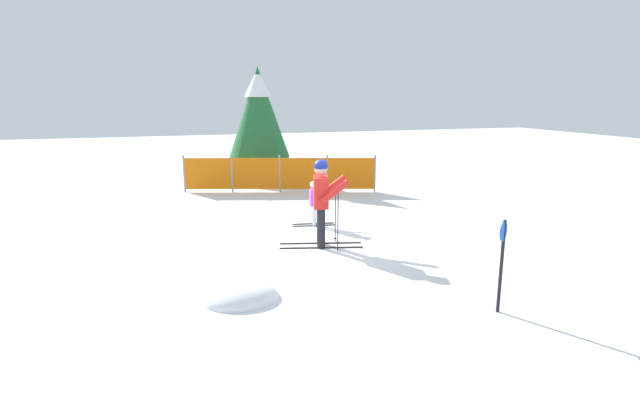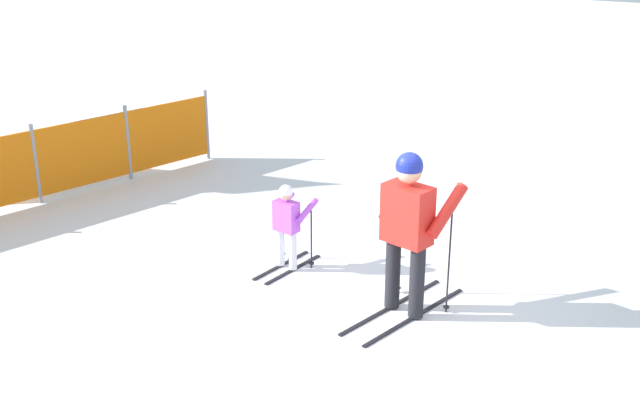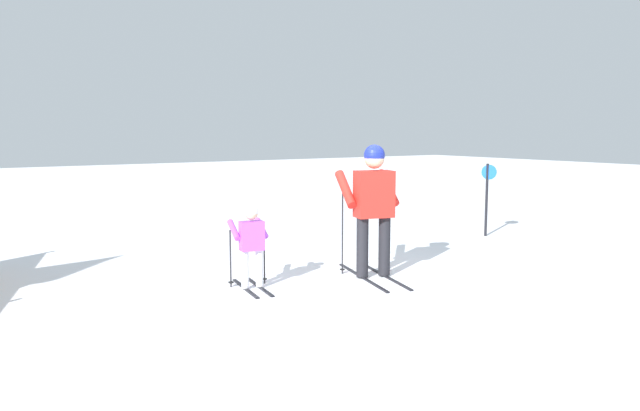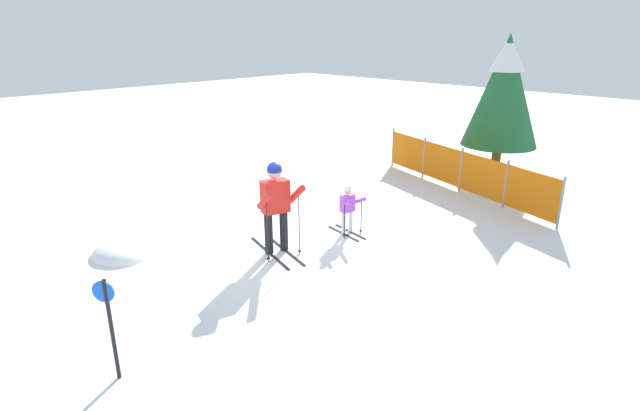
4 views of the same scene
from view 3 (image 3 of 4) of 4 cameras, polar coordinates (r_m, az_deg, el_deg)
ground_plane at (r=8.38m, az=5.20°, el=-6.99°), size 60.00×60.00×0.00m
skier_adult at (r=8.50m, az=4.88°, el=0.66°), size 1.75×0.91×1.82m
skier_child at (r=7.95m, az=-6.29°, el=-3.14°), size 1.03×0.52×1.07m
trail_marker at (r=12.20m, az=15.05°, el=1.26°), size 0.24×0.18×1.38m
snow_mound at (r=8.97m, az=24.67°, el=-6.67°), size 1.21×1.03×0.48m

